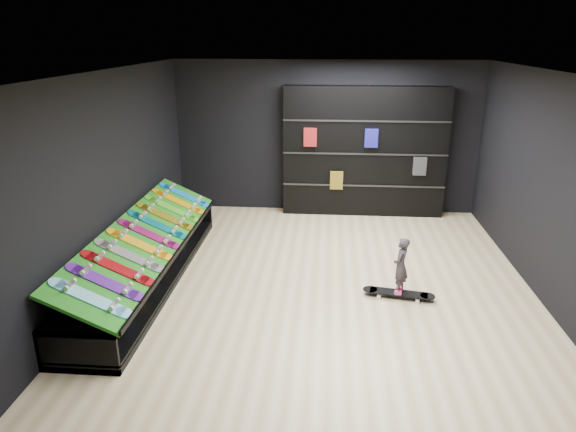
# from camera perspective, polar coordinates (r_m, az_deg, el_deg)

# --- Properties ---
(floor) EXTENTS (6.00, 7.00, 0.01)m
(floor) POSITION_cam_1_polar(r_m,az_deg,el_deg) (7.51, 3.72, -7.82)
(floor) COLOR beige
(floor) RESTS_ON ground
(ceiling) EXTENTS (6.00, 7.00, 0.01)m
(ceiling) POSITION_cam_1_polar(r_m,az_deg,el_deg) (6.69, 4.30, 15.66)
(ceiling) COLOR white
(ceiling) RESTS_ON ground
(wall_back) EXTENTS (6.00, 0.02, 3.00)m
(wall_back) POSITION_cam_1_polar(r_m,az_deg,el_deg) (10.36, 4.26, 8.65)
(wall_back) COLOR black
(wall_back) RESTS_ON ground
(wall_front) EXTENTS (6.00, 0.02, 3.00)m
(wall_front) POSITION_cam_1_polar(r_m,az_deg,el_deg) (3.72, 3.22, -12.02)
(wall_front) COLOR black
(wall_front) RESTS_ON ground
(wall_left) EXTENTS (0.02, 7.00, 3.00)m
(wall_left) POSITION_cam_1_polar(r_m,az_deg,el_deg) (7.59, -19.34, 3.56)
(wall_left) COLOR black
(wall_left) RESTS_ON ground
(wall_right) EXTENTS (0.02, 7.00, 3.00)m
(wall_right) POSITION_cam_1_polar(r_m,az_deg,el_deg) (7.55, 27.41, 2.36)
(wall_right) COLOR black
(wall_right) RESTS_ON ground
(display_rack) EXTENTS (0.90, 4.50, 0.50)m
(display_rack) POSITION_cam_1_polar(r_m,az_deg,el_deg) (7.84, -15.29, -5.26)
(display_rack) COLOR black
(display_rack) RESTS_ON ground
(turf_ramp) EXTENTS (0.92, 4.50, 0.46)m
(turf_ramp) POSITION_cam_1_polar(r_m,az_deg,el_deg) (7.65, -15.24, -2.14)
(turf_ramp) COLOR #15640F
(turf_ramp) RESTS_ON display_rack
(back_shelving) EXTENTS (3.17, 0.37, 2.53)m
(back_shelving) POSITION_cam_1_polar(r_m,az_deg,el_deg) (10.25, 8.46, 7.05)
(back_shelving) COLOR black
(back_shelving) RESTS_ON ground
(floor_skateboard) EXTENTS (1.00, 0.39, 0.09)m
(floor_skateboard) POSITION_cam_1_polar(r_m,az_deg,el_deg) (7.34, 12.16, -8.61)
(floor_skateboard) COLOR black
(floor_skateboard) RESTS_ON ground
(child) EXTENTS (0.19, 0.22, 0.48)m
(child) POSITION_cam_1_polar(r_m,az_deg,el_deg) (7.21, 12.33, -6.56)
(child) COLOR black
(child) RESTS_ON floor_skateboard
(display_board_0) EXTENTS (0.93, 0.22, 0.50)m
(display_board_0) POSITION_cam_1_polar(r_m,az_deg,el_deg) (6.04, -21.06, -8.50)
(display_board_0) COLOR #0CB2E5
(display_board_0) RESTS_ON turf_ramp
(display_board_1) EXTENTS (0.93, 0.22, 0.50)m
(display_board_1) POSITION_cam_1_polar(r_m,az_deg,el_deg) (6.35, -19.63, -6.94)
(display_board_1) COLOR purple
(display_board_1) RESTS_ON turf_ramp
(display_board_2) EXTENTS (0.93, 0.22, 0.50)m
(display_board_2) POSITION_cam_1_polar(r_m,az_deg,el_deg) (6.66, -18.35, -5.52)
(display_board_2) COLOR red
(display_board_2) RESTS_ON turf_ramp
(display_board_3) EXTENTS (0.93, 0.22, 0.50)m
(display_board_3) POSITION_cam_1_polar(r_m,az_deg,el_deg) (6.98, -17.19, -4.22)
(display_board_3) COLOR black
(display_board_3) RESTS_ON turf_ramp
(display_board_4) EXTENTS (0.93, 0.22, 0.50)m
(display_board_4) POSITION_cam_1_polar(r_m,az_deg,el_deg) (7.30, -16.14, -3.04)
(display_board_4) COLOR orange
(display_board_4) RESTS_ON turf_ramp
(display_board_5) EXTENTS (0.93, 0.22, 0.50)m
(display_board_5) POSITION_cam_1_polar(r_m,az_deg,el_deg) (7.63, -15.17, -1.95)
(display_board_5) COLOR #E5198C
(display_board_5) RESTS_ON turf_ramp
(display_board_6) EXTENTS (0.93, 0.22, 0.50)m
(display_board_6) POSITION_cam_1_polar(r_m,az_deg,el_deg) (7.97, -14.29, -0.96)
(display_board_6) COLOR #0C8C99
(display_board_6) RESTS_ON turf_ramp
(display_board_7) EXTENTS (0.93, 0.22, 0.50)m
(display_board_7) POSITION_cam_1_polar(r_m,az_deg,el_deg) (8.31, -13.48, -0.05)
(display_board_7) COLOR yellow
(display_board_7) RESTS_ON turf_ramp
(display_board_8) EXTENTS (0.93, 0.22, 0.50)m
(display_board_8) POSITION_cam_1_polar(r_m,az_deg,el_deg) (8.65, -12.74, 0.79)
(display_board_8) COLOR green
(display_board_8) RESTS_ON turf_ramp
(display_board_9) EXTENTS (0.93, 0.22, 0.50)m
(display_board_9) POSITION_cam_1_polar(r_m,az_deg,el_deg) (8.99, -12.05, 1.57)
(display_board_9) COLOR yellow
(display_board_9) RESTS_ON turf_ramp
(display_board_10) EXTENTS (0.93, 0.22, 0.50)m
(display_board_10) POSITION_cam_1_polar(r_m,az_deg,el_deg) (9.34, -11.41, 2.29)
(display_board_10) COLOR blue
(display_board_10) RESTS_ON turf_ramp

